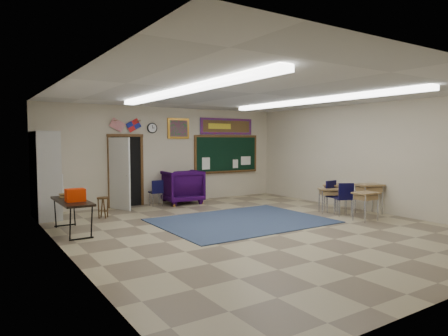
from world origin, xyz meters
TOP-DOWN VIEW (x-y plane):
  - floor at (0.00, 0.00)m, footprint 9.00×9.00m
  - back_wall at (0.00, 4.50)m, footprint 8.00×0.04m
  - left_wall at (-4.00, 0.00)m, footprint 0.04×9.00m
  - right_wall at (4.00, 0.00)m, footprint 0.04×9.00m
  - ceiling at (0.00, 0.00)m, footprint 8.00×9.00m
  - area_rug at (0.20, 0.80)m, footprint 4.00×3.00m
  - fluorescent_strips at (0.00, 0.00)m, footprint 3.86×6.00m
  - doorway at (-1.50, 4.35)m, footprint 1.10×0.89m
  - chalkboard at (2.20, 4.46)m, footprint 2.55×0.14m
  - bulletin_board at (2.20, 4.47)m, footprint 2.10×0.05m
  - framed_art_print at (0.35, 4.47)m, footprint 0.75×0.05m
  - wall_clock at (-0.55, 4.47)m, footprint 0.32×0.05m
  - wall_flags at (-1.40, 4.44)m, footprint 1.16×0.06m
  - storage_cabinet at (-3.71, 3.85)m, footprint 0.59×1.25m
  - wingback_armchair at (0.26, 4.11)m, footprint 1.20×1.23m
  - student_chair_reading at (-0.62, 4.08)m, footprint 0.42×0.42m
  - student_chair_desk_a at (2.83, -0.08)m, footprint 0.59×0.59m
  - student_chair_desk_b at (2.96, 0.26)m, footprint 0.46×0.46m
  - student_desk_front_left at (2.83, 0.38)m, footprint 0.70×0.65m
  - student_desk_front_right at (3.27, 0.67)m, footprint 0.78×0.74m
  - student_desk_back_left at (2.79, -0.82)m, footprint 0.59×0.44m
  - student_desk_back_right at (3.65, -0.26)m, footprint 0.78×0.66m
  - folding_table at (-3.53, 1.82)m, footprint 0.56×1.69m
  - wooden_stool at (-2.50, 3.08)m, footprint 0.30×0.30m

SIDE VIEW (x-z plane):
  - floor at x=0.00m, z-range 0.00..0.00m
  - area_rug at x=0.20m, z-range 0.00..0.02m
  - wooden_stool at x=-2.50m, z-range 0.01..0.54m
  - student_desk_front_left at x=2.83m, z-range 0.04..0.71m
  - folding_table at x=-3.53m, z-range -0.10..0.87m
  - student_chair_reading at x=-0.62m, z-range 0.00..0.79m
  - student_desk_back_left at x=2.79m, z-range 0.04..0.75m
  - student_desk_front_right at x=3.27m, z-range 0.04..0.79m
  - student_chair_desk_b at x=2.96m, z-range 0.00..0.88m
  - student_chair_desk_a at x=2.83m, z-range 0.00..0.88m
  - student_desk_back_right at x=3.65m, z-range 0.05..0.85m
  - wingback_armchair at x=0.26m, z-range 0.00..1.05m
  - doorway at x=-1.50m, z-range -0.02..2.14m
  - storage_cabinet at x=-3.71m, z-range 0.00..2.20m
  - chalkboard at x=2.20m, z-range 0.81..2.11m
  - back_wall at x=0.00m, z-range 0.00..3.00m
  - left_wall at x=-4.00m, z-range 0.00..3.00m
  - right_wall at x=4.00m, z-range 0.00..3.00m
  - framed_art_print at x=0.35m, z-range 2.02..2.67m
  - wall_clock at x=-0.55m, z-range 2.19..2.51m
  - bulletin_board at x=2.20m, z-range 2.18..2.73m
  - wall_flags at x=-1.40m, z-range 2.13..2.83m
  - fluorescent_strips at x=0.00m, z-range 2.89..2.99m
  - ceiling at x=0.00m, z-range 2.98..3.02m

